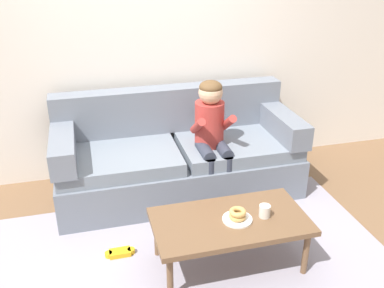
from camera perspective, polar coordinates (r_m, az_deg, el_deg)
name	(u,v)px	position (r m, az deg, el deg)	size (l,w,h in m)	color
ground	(184,244)	(3.47, -1.01, -13.22)	(10.00, 10.00, 0.00)	brown
wall_back	(148,32)	(4.16, -5.94, 14.62)	(8.00, 0.10, 2.80)	silver
area_rug	(193,265)	(3.28, 0.07, -15.77)	(2.99, 1.91, 0.01)	#9993A3
couch	(177,157)	(4.01, -1.97, -1.77)	(2.20, 0.90, 0.93)	slate
coffee_table	(230,224)	(3.08, 5.09, -10.53)	(1.09, 0.58, 0.40)	brown
person_child	(212,130)	(3.75, 2.67, 1.87)	(0.34, 0.58, 1.10)	#AD3833
plate	(237,219)	(3.05, 6.05, -9.93)	(0.21, 0.21, 0.01)	white
donut	(237,216)	(3.03, 6.07, -9.55)	(0.12, 0.12, 0.04)	tan
donut_second	(238,212)	(3.01, 6.10, -8.98)	(0.12, 0.12, 0.04)	tan
mug	(265,211)	(3.09, 9.65, -8.79)	(0.08, 0.08, 0.09)	silver
toy_controller	(120,253)	(3.39, -9.55, -14.15)	(0.23, 0.09, 0.05)	gold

